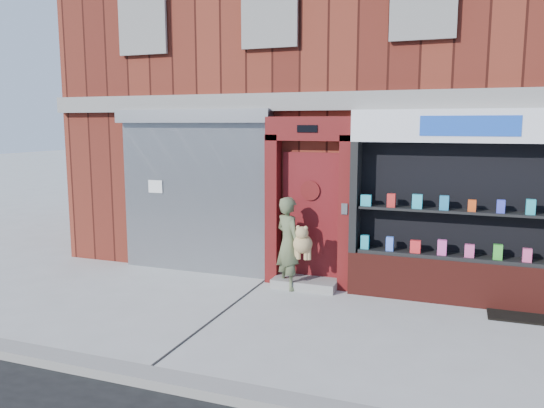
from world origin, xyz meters
The scene contains 8 objects.
ground centered at (0.00, 0.00, 0.00)m, with size 80.00×80.00×0.00m, color #9E9E99.
curb centered at (0.00, -2.15, 0.06)m, with size 60.00×0.30×0.12m, color gray.
building centered at (0.00, 5.99, 4.00)m, with size 12.00×8.16×8.00m.
shutter_bay centered at (-3.00, 1.93, 1.72)m, with size 3.10×0.30×3.04m.
red_door_bay centered at (-0.75, 1.86, 1.46)m, with size 1.52×0.58×2.90m.
pharmacy_bay centered at (1.75, 1.81, 1.37)m, with size 3.50×0.41×3.00m.
woman centered at (-0.98, 1.53, 0.80)m, with size 0.79×0.65×1.58m.
doormat centered at (2.66, 1.52, 0.01)m, with size 1.04×0.73×0.03m, color black.
Camera 1 is at (1.78, -6.73, 2.77)m, focal length 35.00 mm.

